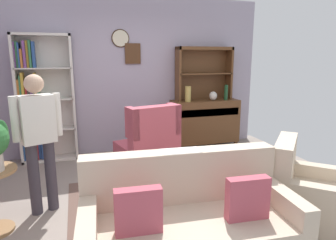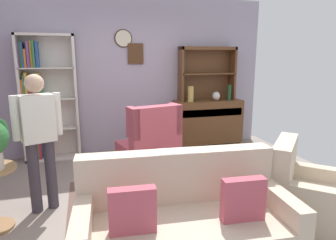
{
  "view_description": "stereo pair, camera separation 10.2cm",
  "coord_description": "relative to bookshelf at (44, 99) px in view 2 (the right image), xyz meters",
  "views": [
    {
      "loc": [
        -1.0,
        -3.31,
        1.74
      ],
      "look_at": [
        0.1,
        0.2,
        0.95
      ],
      "focal_mm": 31.66,
      "sensor_mm": 36.0,
      "label": 1
    },
    {
      "loc": [
        -0.9,
        -3.34,
        1.74
      ],
      "look_at": [
        0.1,
        0.2,
        0.95
      ],
      "focal_mm": 31.66,
      "sensor_mm": 36.0,
      "label": 2
    }
  ],
  "objects": [
    {
      "name": "person_reading",
      "position": [
        0.14,
        -1.85,
        -0.14
      ],
      "size": [
        0.51,
        0.31,
        1.56
      ],
      "color": "#38333D",
      "rests_on": "ground_plane"
    },
    {
      "name": "ground_plane",
      "position": [
        1.55,
        -1.94,
        -1.05
      ],
      "size": [
        5.4,
        4.6,
        0.02
      ],
      "primitive_type": "cube",
      "color": "gray"
    },
    {
      "name": "vase_round",
      "position": [
        3.05,
        -0.15,
        -0.04
      ],
      "size": [
        0.15,
        0.15,
        0.17
      ],
      "primitive_type": "ellipsoid",
      "color": "beige",
      "rests_on": "sideboard"
    },
    {
      "name": "couch_floral",
      "position": [
        1.41,
        -3.1,
        -0.73
      ],
      "size": [
        1.86,
        0.98,
        0.9
      ],
      "color": "beige",
      "rests_on": "ground_plane"
    },
    {
      "name": "sideboard",
      "position": [
        2.92,
        -0.08,
        -0.54
      ],
      "size": [
        1.3,
        0.45,
        0.92
      ],
      "color": "brown",
      "rests_on": "ground_plane"
    },
    {
      "name": "bookshelf",
      "position": [
        0.0,
        0.0,
        0.0
      ],
      "size": [
        0.9,
        0.3,
        2.1
      ],
      "color": "silver",
      "rests_on": "ground_plane"
    },
    {
      "name": "bottle_wine",
      "position": [
        3.31,
        -0.17,
        0.02
      ],
      "size": [
        0.07,
        0.07,
        0.29
      ],
      "primitive_type": "cylinder",
      "color": "#194223",
      "rests_on": "sideboard"
    },
    {
      "name": "armchair_floral",
      "position": [
        2.83,
        -2.93,
        -0.76
      ],
      "size": [
        1.08,
        1.08,
        0.88
      ],
      "color": "beige",
      "rests_on": "ground_plane"
    },
    {
      "name": "wall_back",
      "position": [
        1.55,
        0.19,
        0.36
      ],
      "size": [
        5.0,
        0.09,
        2.8
      ],
      "color": "#A399AD",
      "rests_on": "ground_plane"
    },
    {
      "name": "sideboard_hutch",
      "position": [
        2.92,
        0.03,
        0.51
      ],
      "size": [
        1.1,
        0.26,
        1.0
      ],
      "color": "brown",
      "rests_on": "sideboard"
    },
    {
      "name": "wingback_chair",
      "position": [
        1.57,
        -1.04,
        -0.66
      ],
      "size": [
        0.95,
        0.96,
        1.05
      ],
      "color": "#B74C5B",
      "rests_on": "ground_plane"
    },
    {
      "name": "vase_tall",
      "position": [
        2.53,
        -0.16,
        0.02
      ],
      "size": [
        0.11,
        0.11,
        0.28
      ],
      "primitive_type": "cylinder",
      "color": "tan",
      "rests_on": "sideboard"
    },
    {
      "name": "area_rug",
      "position": [
        1.75,
        -2.24,
        -1.04
      ],
      "size": [
        2.74,
        2.16,
        0.01
      ],
      "primitive_type": "cube",
      "color": "brown",
      "rests_on": "ground_plane"
    }
  ]
}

